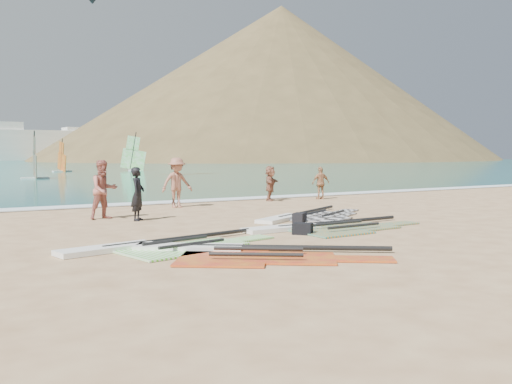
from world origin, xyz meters
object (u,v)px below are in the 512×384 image
beachgoer_left (104,190)px  beachgoer_mid (177,183)px  rig_green (158,247)px  rig_orange (323,228)px  gear_bag_far (303,229)px  gear_bag_near (299,218)px  beachgoer_right (270,183)px  rig_red (237,253)px  person_wetsuit (138,194)px  beachgoer_back (321,183)px  rig_grey (308,217)px

beachgoer_left → beachgoer_mid: 4.38m
rig_green → rig_orange: size_ratio=0.95×
gear_bag_far → beachgoer_mid: size_ratio=0.26×
rig_orange → beachgoer_mid: (-0.98, 8.26, 0.96)m
rig_green → beachgoer_left: size_ratio=2.77×
gear_bag_near → beachgoer_right: beachgoer_right is taller
rig_orange → rig_red: size_ratio=1.17×
rig_red → person_wetsuit: (0.32, 7.14, 0.83)m
gear_bag_near → beachgoer_mid: 6.74m
rig_orange → beachgoer_left: 7.55m
rig_red → beachgoer_right: size_ratio=3.06×
person_wetsuit → beachgoer_right: size_ratio=1.09×
gear_bag_far → beachgoer_mid: (0.12, 8.75, 0.85)m
person_wetsuit → beachgoer_mid: size_ratio=0.87×
beachgoer_mid → beachgoer_back: beachgoer_mid is taller
rig_orange → beachgoer_left: (-4.65, 5.88, 0.94)m
rig_orange → gear_bag_near: gear_bag_near is taller
beachgoer_back → beachgoer_right: beachgoer_right is taller
rig_green → beachgoer_right: (9.32, 9.66, 0.75)m
rig_green → beachgoer_back: size_ratio=3.54×
person_wetsuit → gear_bag_far: bearing=-117.6°
beachgoer_left → beachgoer_back: size_ratio=1.28×
person_wetsuit → gear_bag_near: bearing=-91.4°
gear_bag_near → person_wetsuit: bearing=143.2°
rig_green → rig_grey: bearing=14.5°
rig_red → rig_orange: bearing=64.2°
rig_grey → gear_bag_far: gear_bag_far is taller
beachgoer_right → gear_bag_near: bearing=-161.7°
rig_orange → beachgoer_mid: size_ratio=2.85×
gear_bag_far → beachgoer_right: beachgoer_right is taller
rig_grey → rig_red: rig_red is taller
rig_orange → beachgoer_back: (6.53, 8.52, 0.72)m
rig_orange → gear_bag_far: (-1.10, -0.49, 0.11)m
rig_green → beachgoer_back: (11.85, 9.15, 0.72)m
gear_bag_near → beachgoer_left: 6.59m
beachgoer_mid → beachgoer_right: size_ratio=1.26×
person_wetsuit → beachgoer_right: 8.86m
beachgoer_mid → beachgoer_back: bearing=0.9°
beachgoer_right → rig_red: bearing=-171.2°
rig_green → gear_bag_far: (4.23, 0.14, 0.11)m
rig_green → rig_orange: (5.33, 0.63, 0.00)m
rig_green → gear_bag_far: bearing=-9.1°
rig_green → rig_red: 2.02m
rig_grey → beachgoer_mid: (-2.30, 5.71, 0.96)m
gear_bag_near → beachgoer_back: beachgoer_back is taller
rig_grey → beachgoer_mid: bearing=83.2°
gear_bag_near → beachgoer_left: beachgoer_left is taller
beachgoer_back → beachgoer_right: size_ratio=0.96×
rig_red → beachgoer_back: bearing=80.7°
rig_red → beachgoer_mid: beachgoer_mid is taller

